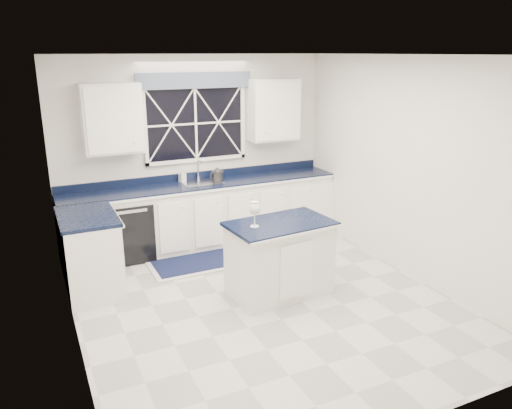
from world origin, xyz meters
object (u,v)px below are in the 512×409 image
faucet (199,169)px  kettle (217,174)px  soap_bottle (182,175)px  wine_glass (254,209)px  island (280,258)px  dishwasher (128,229)px

faucet → kettle: 0.28m
faucet → kettle: (0.25, -0.10, -0.07)m
kettle → soap_bottle: bearing=153.3°
kettle → wine_glass: bearing=-115.2°
faucet → island: (0.27, -2.02, -0.66)m
soap_bottle → faucet: bearing=1.0°
soap_bottle → island: bearing=-75.6°
kettle → soap_bottle: soap_bottle is taller
kettle → wine_glass: (-0.31, -1.94, 0.06)m
wine_glass → dishwasher: bearing=119.5°
dishwasher → island: island is taller
island → wine_glass: (-0.33, -0.01, 0.64)m
dishwasher → soap_bottle: size_ratio=4.42×
island → faucet: bearing=92.7°
dishwasher → wine_glass: wine_glass is taller
island → soap_bottle: 2.17m
dishwasher → kettle: kettle is taller
faucet → kettle: faucet is taller
island → soap_bottle: bearing=99.6°
dishwasher → island: size_ratio=0.66×
faucet → island: 2.15m
faucet → wine_glass: bearing=-91.6°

